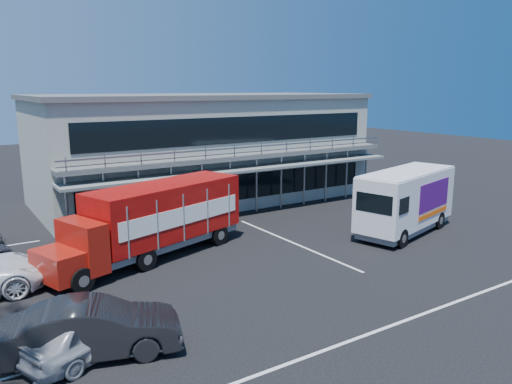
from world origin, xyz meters
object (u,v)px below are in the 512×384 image
red_truck (154,218)px  white_van (406,200)px  parked_car_a (92,331)px  parked_car_b (93,329)px

red_truck → white_van: bearing=-34.1°
red_truck → parked_car_a: 8.70m
red_truck → white_van: size_ratio=1.39×
red_truck → parked_car_a: red_truck is taller
white_van → parked_car_b: bearing=176.7°
parked_car_a → white_van: bearing=-99.5°
white_van → parked_car_a: white_van is taller
parked_car_b → white_van: bearing=-60.7°
red_truck → parked_car_b: (-4.84, -7.28, -1.02)m
white_van → parked_car_a: bearing=176.2°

